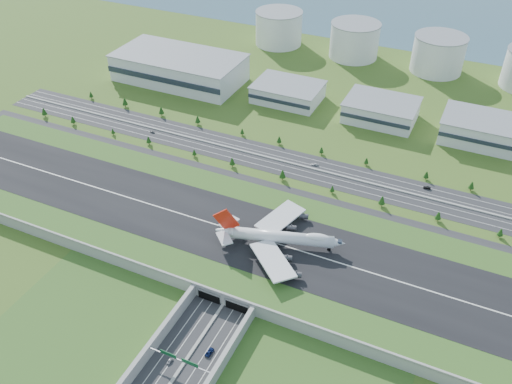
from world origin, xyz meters
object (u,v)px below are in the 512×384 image
at_px(fuel_tank_a, 279,28).
at_px(car_5, 427,188).
at_px(car_0, 170,361).
at_px(car_2, 210,352).
at_px(car_4, 152,132).
at_px(boeing_747, 280,237).
at_px(car_7, 315,164).

xyz_separation_m(fuel_tank_a, car_5, (200.87, -204.24, -16.55)).
bearing_deg(car_0, car_2, 45.99).
distance_m(fuel_tank_a, car_4, 222.35).
bearing_deg(car_2, car_5, -108.31).
bearing_deg(boeing_747, car_4, 132.96).
xyz_separation_m(boeing_747, car_5, (68.52, 106.45, -13.89)).
xyz_separation_m(car_0, car_5, (87.74, 199.61, 0.11)).
bearing_deg(car_5, boeing_747, -40.25).
bearing_deg(car_2, car_0, 43.13).
relative_size(fuel_tank_a, boeing_747, 0.65).
distance_m(car_0, car_2, 20.09).
height_order(car_0, car_4, car_0).
height_order(car_0, car_5, car_5).
bearing_deg(fuel_tank_a, boeing_747, -66.93).
xyz_separation_m(fuel_tank_a, car_2, (128.46, -390.87, -16.54)).
relative_size(boeing_747, car_2, 12.69).
bearing_deg(car_2, car_4, -46.25).
distance_m(car_4, car_7, 137.59).
height_order(boeing_747, car_5, boeing_747).
bearing_deg(car_2, car_7, -83.99).
distance_m(fuel_tank_a, boeing_747, 337.71).
relative_size(fuel_tank_a, car_0, 11.82).
xyz_separation_m(car_4, car_5, (219.40, 16.70, 0.18)).
bearing_deg(car_7, car_0, -18.07).
xyz_separation_m(fuel_tank_a, car_4, (-18.53, -220.94, -16.72)).
distance_m(car_0, car_5, 218.04).
height_order(car_4, car_5, car_5).
distance_m(boeing_747, car_5, 127.35).
distance_m(car_4, car_5, 220.03).
relative_size(fuel_tank_a, car_5, 9.89).
height_order(boeing_747, car_7, boeing_747).
bearing_deg(boeing_747, car_7, 81.46).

